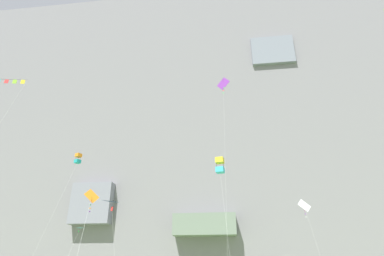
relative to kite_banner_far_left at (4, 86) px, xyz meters
name	(u,v)px	position (x,y,z in m)	size (l,w,h in m)	color
cliff_face	(207,122)	(24.95, 47.07, 15.32)	(180.00, 25.49, 80.80)	gray
kite_banner_far_left	(4,86)	(0.00, 0.00, 0.00)	(5.61, 4.09, 26.30)	black
kite_diamond_upper_mid	(223,87)	(30.42, 13.72, 6.11)	(2.37, 3.36, 33.11)	purple
kite_box_front_field	(78,159)	(4.98, 14.35, -5.97)	(3.15, 5.86, 19.97)	orange
kite_diamond_high_left	(305,207)	(42.33, 18.43, -14.21)	(2.17, 3.68, 12.11)	white
kite_delta_far_right	(77,233)	(8.76, 10.33, -18.60)	(1.02, 4.12, 6.86)	teal
kite_delta_near_cliff	(114,207)	(16.64, 3.17, -16.49)	(2.42, 2.24, 8.76)	navy
kite_box_low_left	(220,165)	(29.43, 8.45, -10.00)	(1.75, 4.55, 16.15)	yellow
kite_diamond_high_right	(91,200)	(18.26, -7.09, -17.76)	(2.38, 5.83, 8.41)	orange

